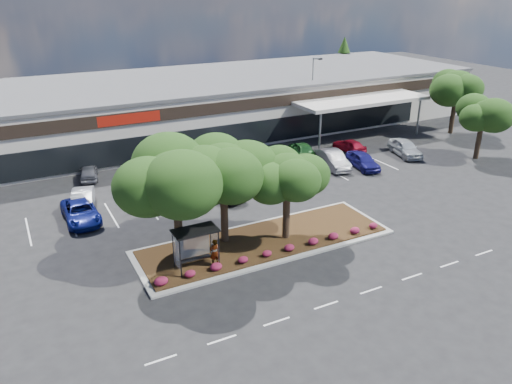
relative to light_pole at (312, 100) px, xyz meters
name	(u,v)px	position (x,y,z in m)	size (l,w,h in m)	color
ground	(321,262)	(-16.34, -26.20, -3.88)	(160.00, 160.00, 0.00)	black
retail_store	(160,107)	(-16.28, 7.71, -0.73)	(80.40, 25.20, 6.25)	beige
landscape_island	(265,241)	(-18.34, -22.20, -3.76)	(18.00, 6.00, 0.26)	#9E9E99
lane_markings	(248,204)	(-16.48, -15.77, -3.88)	(33.12, 20.06, 0.01)	silver
shrub_row	(280,250)	(-18.34, -24.30, -3.37)	(17.00, 0.80, 0.50)	#991A40
bus_shelter	(195,237)	(-23.84, -23.25, -1.58)	(2.75, 1.55, 2.59)	black
island_tree_west	(177,201)	(-24.34, -21.70, 0.32)	(7.20, 7.20, 7.89)	#1D3C12
island_tree_mid	(224,192)	(-20.84, -21.00, 0.04)	(6.60, 6.60, 7.32)	#1D3C12
island_tree_east	(287,194)	(-16.84, -22.50, -0.37)	(5.80, 5.80, 6.50)	#1D3C12
tree_east_near	(481,128)	(9.66, -16.20, -0.63)	(5.60, 5.60, 6.51)	#1D3C12
tree_east_far	(455,102)	(14.66, -8.20, -0.07)	(6.40, 6.40, 7.62)	#1D3C12
conifer_north_east	(343,65)	(17.66, 17.80, 0.62)	(3.96, 3.96, 9.00)	#1D3C12
person_waiting	(215,252)	(-22.75, -23.71, -2.73)	(0.65, 0.43, 1.79)	#594C47
light_pole	(312,100)	(0.00, 0.00, 0.00)	(1.43, 0.58, 8.83)	#9E9E99
car_0	(81,212)	(-29.06, -12.71, -3.15)	(2.42, 5.25, 1.46)	navy
car_1	(83,200)	(-28.54, -10.52, -3.13)	(1.60, 4.58, 1.51)	#A4A7AF
car_3	(193,180)	(-19.19, -10.39, -3.09)	(2.22, 5.45, 1.58)	navy
car_4	(221,188)	(-17.80, -13.47, -3.03)	(2.02, 5.03, 1.71)	black
car_5	(285,179)	(-11.87, -13.88, -3.13)	(1.60, 4.58, 1.51)	#BABABA
car_6	(333,159)	(-5.15, -11.69, -3.05)	(1.77, 5.07, 1.67)	#515057
car_7	(363,161)	(-2.61, -13.17, -3.11)	(1.82, 4.53, 1.54)	navy
car_8	(405,148)	(3.75, -12.14, -3.05)	(1.98, 4.92, 1.67)	#A3A9AF
car_9	(89,172)	(-26.91, -3.98, -3.21)	(1.58, 3.93, 1.34)	slate
car_10	(148,171)	(-22.06, -6.30, -3.18)	(2.34, 5.07, 1.41)	black
car_11	(163,165)	(-20.24, -5.31, -3.21)	(1.88, 4.61, 1.34)	black
car_12	(191,162)	(-17.60, -5.66, -3.19)	(1.64, 4.07, 1.39)	#A7AEB3
car_13	(238,151)	(-12.08, -4.71, -3.20)	(1.45, 4.15, 1.37)	navy
car_14	(258,161)	(-11.73, -8.44, -3.16)	(1.53, 4.40, 1.45)	#A5A9B1
car_15	(302,149)	(-5.93, -7.24, -3.13)	(1.77, 4.40, 1.50)	#19471D
car_16	(349,145)	(-0.58, -8.32, -3.20)	(1.62, 4.02, 1.37)	maroon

